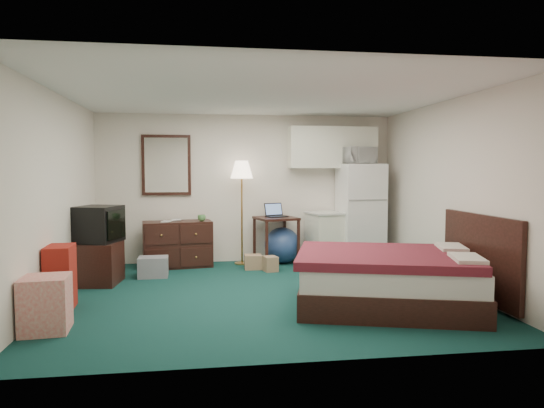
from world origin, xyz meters
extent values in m
cube|color=black|center=(0.00, 0.00, 0.00)|extent=(5.00, 4.50, 0.01)
cube|color=silver|center=(0.00, 0.00, 2.50)|extent=(5.00, 4.50, 0.01)
cube|color=silver|center=(0.00, 2.25, 1.25)|extent=(5.00, 0.01, 2.50)
cube|color=silver|center=(0.00, -2.25, 1.25)|extent=(5.00, 0.01, 2.50)
cube|color=silver|center=(-2.50, 0.00, 1.25)|extent=(0.01, 4.50, 2.50)
cube|color=silver|center=(2.50, 0.00, 1.25)|extent=(0.01, 4.50, 2.50)
sphere|color=navy|center=(0.56, 1.96, 0.30)|extent=(0.63, 0.63, 0.60)
imported|color=white|center=(1.85, 1.85, 1.84)|extent=(0.57, 0.40, 0.35)
imported|color=#886851|center=(-1.40, 1.82, 0.84)|extent=(0.15, 0.05, 0.21)
imported|color=#886851|center=(-1.27, 2.01, 0.84)|extent=(0.15, 0.03, 0.21)
imported|color=#4C8747|center=(-0.78, 1.85, 0.81)|extent=(0.16, 0.15, 0.13)
camera|label=1|loc=(-0.77, -6.02, 1.57)|focal=32.00mm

